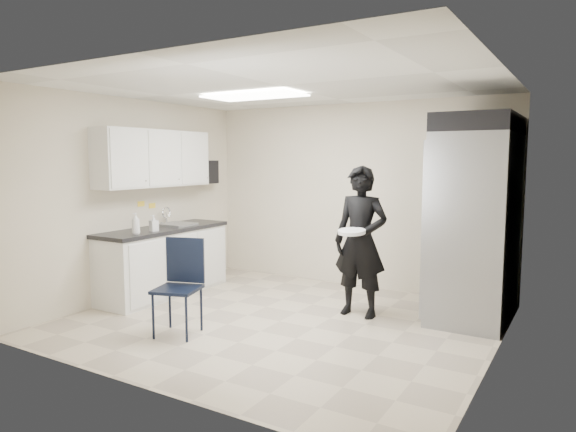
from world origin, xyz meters
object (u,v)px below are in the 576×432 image
Objects in this scene: folding_chair at (177,289)px; man_tuxedo at (361,242)px; lower_counter at (164,263)px; commercial_fridge at (476,227)px.

man_tuxedo is at bearing 32.77° from folding_chair.
commercial_fridge reaches higher than lower_counter.
man_tuxedo is (2.63, 0.48, 0.44)m from lower_counter.
folding_chair is at bearing -138.86° from commercial_fridge.
man_tuxedo is at bearing -152.53° from commercial_fridge.
man_tuxedo reaches higher than folding_chair.
commercial_fridge is at bearing 24.36° from folding_chair.
folding_chair is 2.13m from man_tuxedo.
lower_counter is 0.90× the size of commercial_fridge.
folding_chair is (1.27, -1.11, 0.05)m from lower_counter.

